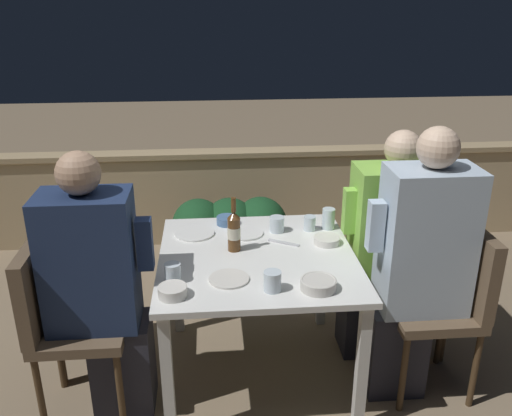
{
  "coord_description": "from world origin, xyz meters",
  "views": [
    {
      "loc": [
        -0.21,
        -2.38,
        1.91
      ],
      "look_at": [
        0.0,
        0.07,
        0.93
      ],
      "focal_mm": 38.0,
      "sensor_mm": 36.0,
      "label": 1
    }
  ],
  "objects_px": {
    "chair_left_near": "(60,312)",
    "chair_left_far": "(77,277)",
    "beer_bottle": "(234,231)",
    "person_blue_shirt": "(417,267)",
    "person_navy_jumper": "(100,288)",
    "person_green_blouse": "(387,246)",
    "chair_right_near": "(451,293)",
    "chair_right_far": "(420,261)",
    "potted_plant": "(430,236)"
  },
  "relations": [
    {
      "from": "chair_left_near",
      "to": "chair_left_far",
      "type": "xyz_separation_m",
      "value": [
        0.0,
        0.33,
        0.0
      ]
    },
    {
      "from": "chair_left_far",
      "to": "beer_bottle",
      "type": "distance_m",
      "value": 0.87
    },
    {
      "from": "chair_left_near",
      "to": "person_blue_shirt",
      "type": "height_order",
      "value": "person_blue_shirt"
    },
    {
      "from": "person_navy_jumper",
      "to": "person_green_blouse",
      "type": "bearing_deg",
      "value": 13.42
    },
    {
      "from": "chair_left_near",
      "to": "chair_right_near",
      "type": "distance_m",
      "value": 1.87
    },
    {
      "from": "chair_right_far",
      "to": "person_green_blouse",
      "type": "bearing_deg",
      "value": -180.0
    },
    {
      "from": "chair_right_near",
      "to": "person_blue_shirt",
      "type": "bearing_deg",
      "value": 180.0
    },
    {
      "from": "person_green_blouse",
      "to": "beer_bottle",
      "type": "height_order",
      "value": "person_green_blouse"
    },
    {
      "from": "chair_left_near",
      "to": "chair_right_far",
      "type": "relative_size",
      "value": 1.0
    },
    {
      "from": "beer_bottle",
      "to": "person_navy_jumper",
      "type": "bearing_deg",
      "value": -159.37
    },
    {
      "from": "chair_right_far",
      "to": "potted_plant",
      "type": "xyz_separation_m",
      "value": [
        0.28,
        0.54,
        -0.1
      ]
    },
    {
      "from": "chair_left_far",
      "to": "potted_plant",
      "type": "distance_m",
      "value": 2.2
    },
    {
      "from": "chair_right_near",
      "to": "beer_bottle",
      "type": "bearing_deg",
      "value": 167.88
    },
    {
      "from": "person_blue_shirt",
      "to": "potted_plant",
      "type": "height_order",
      "value": "person_blue_shirt"
    },
    {
      "from": "person_blue_shirt",
      "to": "beer_bottle",
      "type": "distance_m",
      "value": 0.9
    },
    {
      "from": "person_blue_shirt",
      "to": "chair_right_far",
      "type": "relative_size",
      "value": 1.57
    },
    {
      "from": "person_blue_shirt",
      "to": "potted_plant",
      "type": "relative_size",
      "value": 1.93
    },
    {
      "from": "person_blue_shirt",
      "to": "person_green_blouse",
      "type": "distance_m",
      "value": 0.34
    },
    {
      "from": "person_blue_shirt",
      "to": "chair_right_far",
      "type": "xyz_separation_m",
      "value": [
        0.16,
        0.34,
        -0.15
      ]
    },
    {
      "from": "chair_left_near",
      "to": "person_navy_jumper",
      "type": "relative_size",
      "value": 0.67
    },
    {
      "from": "person_navy_jumper",
      "to": "person_green_blouse",
      "type": "relative_size",
      "value": 1.02
    },
    {
      "from": "chair_left_near",
      "to": "chair_right_near",
      "type": "relative_size",
      "value": 1.0
    },
    {
      "from": "potted_plant",
      "to": "chair_left_far",
      "type": "bearing_deg",
      "value": -165.16
    },
    {
      "from": "chair_left_near",
      "to": "chair_right_far",
      "type": "bearing_deg",
      "value": 10.68
    },
    {
      "from": "person_navy_jumper",
      "to": "beer_bottle",
      "type": "bearing_deg",
      "value": 20.63
    },
    {
      "from": "chair_right_near",
      "to": "person_green_blouse",
      "type": "bearing_deg",
      "value": 123.48
    },
    {
      "from": "chair_left_near",
      "to": "person_green_blouse",
      "type": "bearing_deg",
      "value": 11.9
    },
    {
      "from": "chair_right_near",
      "to": "person_blue_shirt",
      "type": "relative_size",
      "value": 0.64
    },
    {
      "from": "chair_left_far",
      "to": "chair_right_near",
      "type": "distance_m",
      "value": 1.89
    },
    {
      "from": "chair_left_far",
      "to": "chair_right_near",
      "type": "height_order",
      "value": "same"
    },
    {
      "from": "chair_right_near",
      "to": "beer_bottle",
      "type": "relative_size",
      "value": 3.14
    },
    {
      "from": "chair_right_near",
      "to": "person_green_blouse",
      "type": "height_order",
      "value": "person_green_blouse"
    },
    {
      "from": "chair_right_near",
      "to": "potted_plant",
      "type": "xyz_separation_m",
      "value": [
        0.25,
        0.88,
        -0.1
      ]
    },
    {
      "from": "chair_left_near",
      "to": "person_navy_jumper",
      "type": "xyz_separation_m",
      "value": [
        0.19,
        0.0,
        0.12
      ]
    },
    {
      "from": "chair_left_far",
      "to": "chair_right_near",
      "type": "relative_size",
      "value": 1.0
    },
    {
      "from": "chair_left_near",
      "to": "chair_left_far",
      "type": "distance_m",
      "value": 0.33
    },
    {
      "from": "chair_right_near",
      "to": "person_green_blouse",
      "type": "relative_size",
      "value": 0.69
    },
    {
      "from": "chair_left_near",
      "to": "chair_right_near",
      "type": "bearing_deg",
      "value": 0.3
    },
    {
      "from": "potted_plant",
      "to": "beer_bottle",
      "type": "bearing_deg",
      "value": -153.42
    },
    {
      "from": "person_navy_jumper",
      "to": "chair_right_far",
      "type": "height_order",
      "value": "person_navy_jumper"
    },
    {
      "from": "chair_right_near",
      "to": "potted_plant",
      "type": "height_order",
      "value": "chair_right_near"
    },
    {
      "from": "person_blue_shirt",
      "to": "chair_right_far",
      "type": "distance_m",
      "value": 0.4
    },
    {
      "from": "chair_left_far",
      "to": "chair_right_far",
      "type": "relative_size",
      "value": 1.0
    },
    {
      "from": "chair_left_near",
      "to": "person_green_blouse",
      "type": "xyz_separation_m",
      "value": [
        1.65,
        0.35,
        0.1
      ]
    },
    {
      "from": "person_navy_jumper",
      "to": "beer_bottle",
      "type": "relative_size",
      "value": 4.66
    },
    {
      "from": "person_navy_jumper",
      "to": "potted_plant",
      "type": "relative_size",
      "value": 1.83
    },
    {
      "from": "chair_right_far",
      "to": "chair_left_near",
      "type": "bearing_deg",
      "value": -169.32
    },
    {
      "from": "chair_left_far",
      "to": "chair_right_near",
      "type": "xyz_separation_m",
      "value": [
        1.87,
        -0.32,
        0.0
      ]
    },
    {
      "from": "beer_bottle",
      "to": "chair_right_near",
      "type": "bearing_deg",
      "value": -12.12
    },
    {
      "from": "chair_right_far",
      "to": "chair_right_near",
      "type": "bearing_deg",
      "value": -84.91
    }
  ]
}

